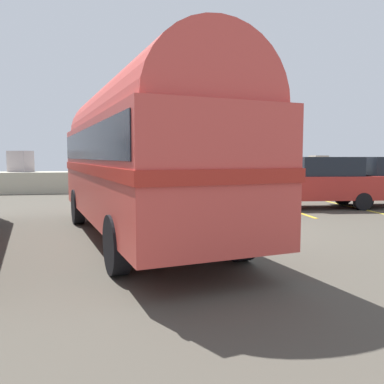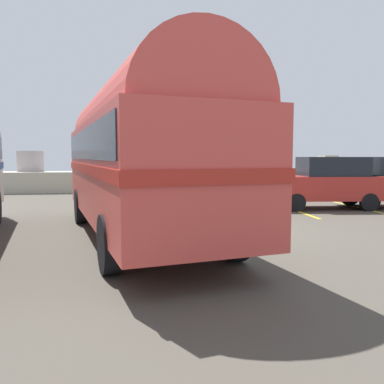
# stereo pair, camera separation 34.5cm
# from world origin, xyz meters

# --- Properties ---
(ground) EXTENTS (32.00, 26.00, 0.02)m
(ground) POSITION_xyz_m (0.00, 0.00, 0.01)
(ground) COLOR #48433A
(breakwater) EXTENTS (31.36, 2.03, 2.49)m
(breakwater) POSITION_xyz_m (-0.50, 11.80, 0.71)
(breakwater) COLOR #AFAB95
(breakwater) RESTS_ON ground
(vintage_coach) EXTENTS (4.36, 8.91, 3.70)m
(vintage_coach) POSITION_xyz_m (-1.88, -0.75, 2.05)
(vintage_coach) COLOR black
(vintage_coach) RESTS_ON ground
(parked_car_nearest) EXTENTS (4.22, 2.01, 1.86)m
(parked_car_nearest) POSITION_xyz_m (4.78, 3.69, 0.97)
(parked_car_nearest) COLOR black
(parked_car_nearest) RESTS_ON ground
(lamp_post) EXTENTS (0.54, 1.00, 5.83)m
(lamp_post) POSITION_xyz_m (0.59, 7.43, 3.32)
(lamp_post) COLOR #5B5B60
(lamp_post) RESTS_ON ground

